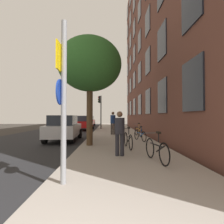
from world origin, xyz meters
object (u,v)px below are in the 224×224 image
object	(u,v)px
bicycle_1	(128,140)
pedestrian_0	(120,130)
traffic_light	(100,106)
tree_near	(90,65)
sign_post	(63,94)
bicycle_2	(140,135)
bicycle_5	(123,127)
bicycle_0	(157,150)
car_1	(85,123)
bicycle_3	(138,131)
car_2	(89,121)
car_0	(64,128)
pedestrian_2	(113,121)
bicycle_4	(120,129)
pedestrian_1	(113,121)

from	to	relation	value
bicycle_1	pedestrian_0	distance (m)	1.71
traffic_light	pedestrian_0	world-z (taller)	traffic_light
tree_near	bicycle_1	bearing A→B (deg)	-25.55
sign_post	bicycle_2	size ratio (longest dim) A/B	2.20
bicycle_1	bicycle_5	xyz separation A→B (m)	(0.55, 9.60, 0.01)
bicycle_0	bicycle_2	xyz separation A→B (m)	(0.32, 4.80, -0.04)
sign_post	car_1	size ratio (longest dim) A/B	0.83
bicycle_1	bicycle_2	distance (m)	2.59
traffic_light	bicycle_3	bearing A→B (deg)	-68.26
sign_post	bicycle_5	xyz separation A→B (m)	(2.44, 13.81, -1.56)
traffic_light	car_2	xyz separation A→B (m)	(-2.16, 7.46, -1.92)
sign_post	car_0	bearing A→B (deg)	103.82
pedestrian_0	pedestrian_2	xyz separation A→B (m)	(0.05, 13.11, -0.04)
tree_near	bicycle_0	xyz separation A→B (m)	(2.50, -3.28, -3.68)
bicycle_5	bicycle_4	bearing A→B (deg)	-99.95
tree_near	bicycle_0	bearing A→B (deg)	-52.70
traffic_light	tree_near	distance (m)	11.93
traffic_light	car_0	distance (m)	9.73
car_2	tree_near	bearing A→B (deg)	-83.50
car_0	pedestrian_0	bearing A→B (deg)	-56.32
bicycle_0	pedestrian_0	world-z (taller)	pedestrian_0
bicycle_4	bicycle_5	xyz separation A→B (m)	(0.42, 2.40, 0.03)
sign_post	bicycle_2	xyz separation A→B (m)	(2.86, 6.61, -1.61)
car_1	pedestrian_1	bearing A→B (deg)	-63.93
bicycle_2	pedestrian_2	distance (m)	9.29
bicycle_2	bicycle_5	size ratio (longest dim) A/B	0.94
traffic_light	pedestrian_1	world-z (taller)	traffic_light
bicycle_4	car_0	world-z (taller)	car_0
traffic_light	tree_near	world-z (taller)	tree_near
car_0	sign_post	bearing A→B (deg)	-76.18
bicycle_4	traffic_light	bearing A→B (deg)	110.05
traffic_light	pedestrian_1	xyz separation A→B (m)	(1.35, -6.62, -1.61)
bicycle_4	car_2	xyz separation A→B (m)	(-4.17, 12.99, 0.37)
pedestrian_1	pedestrian_2	distance (m)	5.46
bicycle_0	bicycle_2	size ratio (longest dim) A/B	1.06
bicycle_0	tree_near	bearing A→B (deg)	127.30
sign_post	bicycle_0	size ratio (longest dim) A/B	2.07
traffic_light	bicycle_0	xyz separation A→B (m)	(2.54, -15.13, -2.26)
bicycle_0	bicycle_1	distance (m)	2.49
car_0	bicycle_5	bearing A→B (deg)	55.30
bicycle_5	bicycle_2	bearing A→B (deg)	-86.62
traffic_light	bicycle_0	bearing A→B (deg)	-80.45
pedestrian_1	bicycle_0	bearing A→B (deg)	-82.00
traffic_light	pedestrian_0	bearing A→B (deg)	-84.35
bicycle_1	pedestrian_2	xyz separation A→B (m)	(-0.43, 11.57, 0.52)
sign_post	pedestrian_2	bearing A→B (deg)	84.71
bicycle_2	bicycle_0	bearing A→B (deg)	-93.82
bicycle_1	car_0	world-z (taller)	car_0
bicycle_0	bicycle_2	world-z (taller)	bicycle_0
pedestrian_0	car_2	distance (m)	22.02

